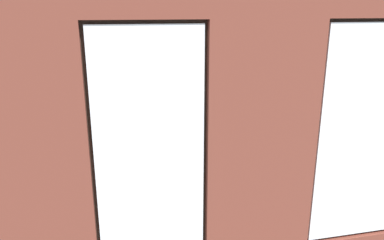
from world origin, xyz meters
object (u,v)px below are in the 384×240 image
at_px(couch_left, 344,157).
at_px(cup_ceramic, 159,147).
at_px(table_plant_small, 195,142).
at_px(remote_gray, 180,153).
at_px(candle_jar, 144,153).
at_px(potted_plant_foreground_right, 38,120).
at_px(potted_plant_by_left_couch, 283,131).
at_px(remote_black, 172,151).
at_px(coffee_table, 172,154).
at_px(potted_plant_corner_near_left, 288,103).

bearing_deg(couch_left, cup_ceramic, -99.98).
height_order(cup_ceramic, table_plant_small, table_plant_small).
bearing_deg(couch_left, remote_gray, -97.39).
distance_m(couch_left, table_plant_small, 2.55).
xyz_separation_m(candle_jar, potted_plant_foreground_right, (1.89, -1.79, 0.17)).
distance_m(couch_left, potted_plant_foreground_right, 5.72).
height_order(candle_jar, remote_gray, candle_jar).
bearing_deg(couch_left, candle_jar, -95.28).
bearing_deg(potted_plant_by_left_couch, remote_black, 17.88).
bearing_deg(potted_plant_foreground_right, candle_jar, 136.50).
distance_m(potted_plant_by_left_couch, potted_plant_foreground_right, 4.89).
bearing_deg(cup_ceramic, couch_left, 165.34).
xyz_separation_m(coffee_table, candle_jar, (0.47, 0.12, 0.11)).
bearing_deg(candle_jar, remote_black, -166.26).
height_order(couch_left, cup_ceramic, couch_left).
xyz_separation_m(cup_ceramic, candle_jar, (0.28, 0.21, 0.01)).
relative_size(remote_gray, potted_plant_by_left_couch, 0.34).
height_order(table_plant_small, potted_plant_foreground_right, potted_plant_foreground_right).
xyz_separation_m(remote_gray, remote_black, (0.12, -0.12, 0.00)).
distance_m(cup_ceramic, remote_black, 0.22).
distance_m(table_plant_small, remote_black, 0.46).
distance_m(table_plant_small, potted_plant_by_left_couch, 2.11).
bearing_deg(candle_jar, couch_left, 170.04).
xyz_separation_m(potted_plant_by_left_couch, potted_plant_corner_near_left, (-0.55, -0.94, 0.32)).
xyz_separation_m(couch_left, candle_jar, (3.31, -0.58, 0.14)).
distance_m(coffee_table, remote_gray, 0.18).
xyz_separation_m(candle_jar, potted_plant_by_left_couch, (-2.91, -0.90, -0.13)).
xyz_separation_m(coffee_table, potted_plant_corner_near_left, (-2.99, -1.73, 0.30)).
distance_m(couch_left, potted_plant_corner_near_left, 2.45).
distance_m(cup_ceramic, candle_jar, 0.35).
distance_m(candle_jar, remote_black, 0.49).
height_order(coffee_table, potted_plant_by_left_couch, potted_plant_by_left_couch).
height_order(cup_ceramic, remote_black, cup_ceramic).
distance_m(coffee_table, remote_black, 0.06).
bearing_deg(potted_plant_corner_near_left, remote_gray, 32.72).
bearing_deg(couch_left, potted_plant_corner_near_left, -178.92).
bearing_deg(coffee_table, table_plant_small, -162.71).
xyz_separation_m(candle_jar, remote_black, (-0.47, -0.12, -0.05)).
distance_m(potted_plant_by_left_couch, potted_plant_corner_near_left, 1.14).
height_order(remote_black, potted_plant_by_left_couch, potted_plant_by_left_couch).
relative_size(coffee_table, potted_plant_by_left_couch, 3.18).
relative_size(couch_left, potted_plant_by_left_couch, 4.27).
distance_m(couch_left, coffee_table, 2.92).
height_order(coffee_table, cup_ceramic, cup_ceramic).
relative_size(table_plant_small, remote_black, 1.00).
height_order(couch_left, table_plant_small, couch_left).
bearing_deg(potted_plant_corner_near_left, potted_plant_foreground_right, 0.55).
xyz_separation_m(remote_gray, potted_plant_by_left_couch, (-2.32, -0.90, -0.08)).
bearing_deg(cup_ceramic, remote_black, 153.93).
bearing_deg(cup_ceramic, candle_jar, 37.55).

